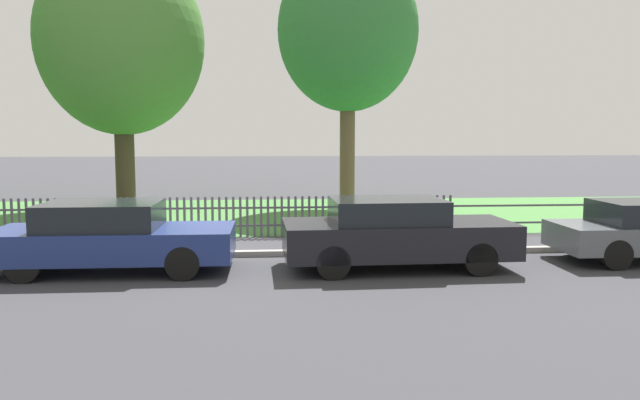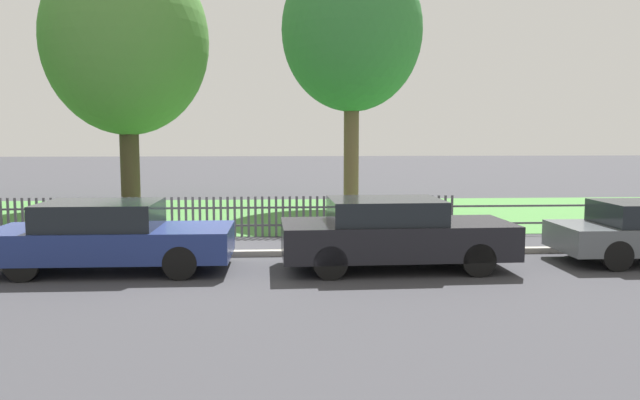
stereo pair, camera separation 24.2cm
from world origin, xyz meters
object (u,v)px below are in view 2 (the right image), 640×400
at_px(parked_car_navy_estate, 394,233).
at_px(tree_mid_park, 126,41).
at_px(parked_car_black_saloon, 110,236).
at_px(tree_far_left, 352,31).
at_px(covered_motorcycle, 377,216).

xyz_separation_m(parked_car_navy_estate, tree_mid_park, (-7.39, 10.29, 5.01)).
height_order(parked_car_black_saloon, tree_far_left, tree_far_left).
distance_m(covered_motorcycle, tree_mid_park, 11.98).
height_order(parked_car_navy_estate, tree_far_left, tree_far_left).
bearing_deg(parked_car_navy_estate, parked_car_black_saloon, 177.06).
distance_m(parked_car_black_saloon, tree_far_left, 12.57).
bearing_deg(parked_car_navy_estate, covered_motorcycle, 87.70).
relative_size(parked_car_navy_estate, tree_mid_park, 0.49).
relative_size(covered_motorcycle, tree_mid_park, 0.22).
bearing_deg(covered_motorcycle, tree_far_left, 92.31).
bearing_deg(parked_car_black_saloon, tree_mid_park, 101.58).
height_order(tree_mid_park, tree_far_left, tree_mid_park).
relative_size(tree_mid_park, tree_far_left, 1.01).
bearing_deg(parked_car_navy_estate, tree_mid_park, 124.01).
bearing_deg(tree_mid_park, covered_motorcycle, -47.05).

